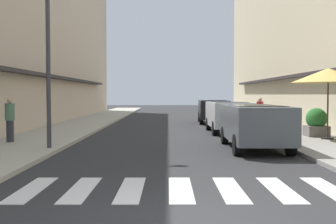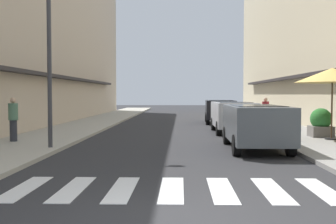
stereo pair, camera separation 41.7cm
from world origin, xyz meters
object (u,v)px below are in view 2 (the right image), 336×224
Objects in this scene: parked_car_far at (220,109)px; parked_car_mid at (233,114)px; street_lamp at (55,36)px; pedestrian_walking_near at (13,118)px; cafe_umbrella at (332,75)px; planter_midblock at (321,123)px; parked_car_near at (256,122)px; pedestrian_walking_far at (265,112)px.

parked_car_mid is at bearing -90.00° from parked_car_far.
street_lamp is 3.70× the size of pedestrian_walking_near.
cafe_umbrella reaches higher than planter_midblock.
parked_car_near reaches higher than planter_midblock.
planter_midblock is at bearing -94.59° from pedestrian_walking_near.
planter_midblock is 0.74× the size of pedestrian_walking_far.
parked_car_near is at bearing -146.95° from cafe_umbrella.
parked_car_mid is 2.63× the size of pedestrian_walking_near.
cafe_umbrella is 2.14m from planter_midblock.
parked_car_near is at bearing 4.42° from street_lamp.
cafe_umbrella is (3.22, 2.10, 1.61)m from parked_car_near.
parked_car_near is 8.61m from pedestrian_walking_near.
pedestrian_walking_far is (10.35, 6.24, -0.02)m from pedestrian_walking_near.
parked_car_near and parked_car_mid have the same top height.
cafe_umbrella is at bearing 33.05° from parked_car_near.
parked_car_mid is 2.31m from pedestrian_walking_far.
planter_midblock is 0.72× the size of pedestrian_walking_near.
pedestrian_walking_far is (1.82, 7.40, 0.01)m from parked_car_near.
pedestrian_walking_near is (-2.05, 1.66, -2.72)m from street_lamp.
planter_midblock is at bearing 132.86° from pedestrian_walking_far.
parked_car_mid is 9.80m from pedestrian_walking_near.
street_lamp is 3.79m from pedestrian_walking_near.
pedestrian_walking_far is (1.82, -5.15, 0.01)m from parked_car_far.
parked_car_mid is 6.57m from parked_car_far.
parked_car_near is 0.76× the size of street_lamp.
parked_car_far is 2.79× the size of pedestrian_walking_far.
street_lamp is at bearing -135.00° from parked_car_mid.
parked_car_mid is 3.63× the size of planter_midblock.
cafe_umbrella is at bearing 129.89° from pedestrian_walking_far.
street_lamp is 10.11m from cafe_umbrella.
pedestrian_walking_near reaches higher than parked_car_mid.
pedestrian_walking_far is (1.82, 1.42, 0.01)m from parked_car_mid.
street_lamp is at bearing -143.21° from pedestrian_walking_near.
parked_car_mid is 5.30m from cafe_umbrella.
parked_car_near is 1.03× the size of parked_car_far.
pedestrian_walking_near is (-11.76, -0.94, -1.58)m from cafe_umbrella.
cafe_umbrella is 2.42× the size of planter_midblock.
pedestrian_walking_near is at bearing -170.31° from planter_midblock.
parked_car_mid is 1.50× the size of cafe_umbrella.
parked_car_far is 14.83m from street_lamp.
cafe_umbrella is at bearing -99.72° from pedestrian_walking_near.
parked_car_near is 7.62m from pedestrian_walking_far.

